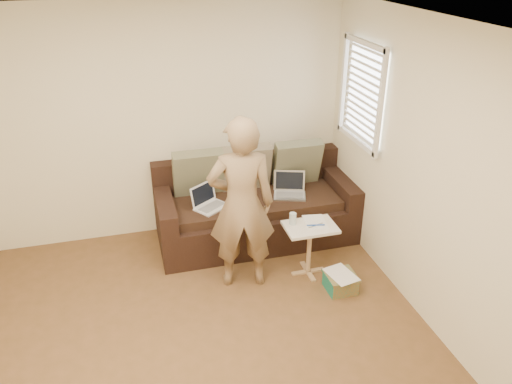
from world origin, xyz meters
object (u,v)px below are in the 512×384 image
at_px(laptop_white, 212,208).
at_px(side_table, 309,250).
at_px(laptop_silver, 290,196).
at_px(sofa, 256,205).
at_px(drinking_glass, 293,219).
at_px(person, 241,205).
at_px(striped_box, 340,282).

xyz_separation_m(laptop_white, side_table, (0.86, -0.70, -0.24)).
bearing_deg(laptop_silver, sofa, -173.47).
height_order(laptop_white, drinking_glass, drinking_glass).
xyz_separation_m(sofa, laptop_white, (-0.52, -0.12, 0.10)).
height_order(person, side_table, person).
distance_m(person, side_table, 0.91).
bearing_deg(striped_box, laptop_silver, 98.71).
distance_m(person, drinking_glass, 0.59).
height_order(sofa, laptop_white, sofa).
xyz_separation_m(side_table, striped_box, (0.20, -0.36, -0.19)).
relative_size(side_table, drinking_glass, 4.68).
relative_size(laptop_silver, striped_box, 1.20).
bearing_deg(person, side_table, -174.71).
height_order(laptop_silver, drinking_glass, drinking_glass).
bearing_deg(laptop_white, drinking_glass, -76.68).
bearing_deg(striped_box, sofa, 114.74).
distance_m(side_table, striped_box, 0.45).
height_order(laptop_white, striped_box, laptop_white).
relative_size(laptop_white, drinking_glass, 2.83).
bearing_deg(striped_box, person, 155.93).
xyz_separation_m(laptop_silver, drinking_glass, (-0.19, -0.65, 0.10)).
bearing_deg(sofa, striped_box, -65.26).
distance_m(sofa, laptop_silver, 0.39).
relative_size(sofa, drinking_glass, 18.33).
bearing_deg(sofa, person, -114.43).
xyz_separation_m(laptop_white, striped_box, (1.06, -1.06, -0.43)).
bearing_deg(sofa, laptop_white, -167.30).
xyz_separation_m(laptop_silver, laptop_white, (-0.90, -0.04, 0.00)).
xyz_separation_m(laptop_silver, side_table, (-0.04, -0.74, -0.24)).
xyz_separation_m(side_table, drinking_glass, (-0.16, 0.08, 0.34)).
distance_m(laptop_white, striped_box, 1.56).
distance_m(sofa, side_table, 0.90).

